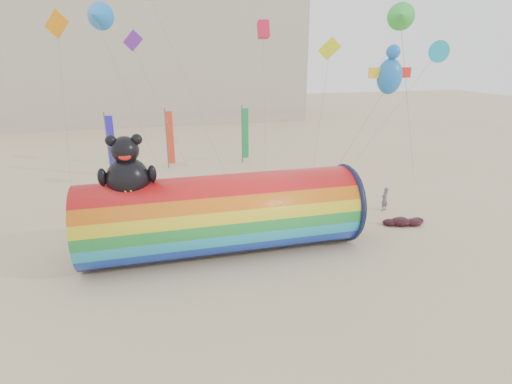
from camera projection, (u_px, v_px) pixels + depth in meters
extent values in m
plane|color=#CCB58C|center=(254.00, 246.00, 20.68)|extent=(160.00, 160.00, 0.00)
cube|color=#B7AD99|center=(91.00, 50.00, 56.56)|extent=(60.00, 15.00, 20.00)
cube|color=#28303D|center=(83.00, 45.00, 49.49)|extent=(59.50, 0.12, 17.00)
cylinder|color=red|center=(223.00, 214.00, 19.58)|extent=(13.41, 3.91, 3.91)
torus|color=#0F1438|center=(345.00, 202.00, 21.17)|extent=(0.27, 4.10, 4.10)
cylinder|color=black|center=(348.00, 202.00, 21.21)|extent=(0.07, 3.87, 3.87)
ellipsoid|color=black|center=(128.00, 179.00, 17.86)|extent=(1.91, 1.71, 2.01)
ellipsoid|color=yellow|center=(128.00, 186.00, 17.34)|extent=(0.98, 0.43, 0.86)
sphere|color=black|center=(125.00, 150.00, 17.42)|extent=(1.23, 1.23, 1.23)
sphere|color=black|center=(111.00, 141.00, 17.15)|extent=(0.49, 0.49, 0.49)
sphere|color=black|center=(137.00, 139.00, 17.41)|extent=(0.49, 0.49, 0.49)
ellipsoid|color=red|center=(125.00, 157.00, 17.02)|extent=(0.54, 0.20, 0.34)
ellipsoid|color=black|center=(102.00, 177.00, 17.43)|extent=(0.40, 0.40, 0.80)
ellipsoid|color=black|center=(152.00, 174.00, 17.94)|extent=(0.40, 0.40, 0.80)
imported|color=slate|center=(385.00, 199.00, 25.12)|extent=(0.67, 0.57, 1.54)
ellipsoid|color=#3C0B14|center=(401.00, 222.00, 23.14)|extent=(1.17, 0.99, 0.41)
ellipsoid|color=#3C0B14|center=(413.00, 222.00, 23.14)|extent=(0.99, 0.84, 0.34)
ellipsoid|color=#3C0B14|center=(390.00, 222.00, 23.15)|extent=(0.91, 0.77, 0.32)
ellipsoid|color=#3C0B14|center=(401.00, 220.00, 23.60)|extent=(0.78, 0.66, 0.27)
ellipsoid|color=#3C0B14|center=(418.00, 220.00, 23.55)|extent=(0.73, 0.62, 0.25)
cylinder|color=#59595E|center=(108.00, 145.00, 31.65)|extent=(0.10, 0.10, 5.20)
cube|color=#221BD0|center=(112.00, 144.00, 31.71)|extent=(0.56, 0.06, 4.50)
cylinder|color=#59595E|center=(167.00, 139.00, 34.00)|extent=(0.10, 0.10, 5.20)
cube|color=red|center=(170.00, 138.00, 34.06)|extent=(0.56, 0.06, 4.50)
cylinder|color=#59595E|center=(242.00, 134.00, 35.90)|extent=(0.10, 0.10, 5.20)
cube|color=#158E44|center=(245.00, 134.00, 35.96)|extent=(0.56, 0.06, 4.50)
ellipsoid|color=blue|center=(390.00, 77.00, 20.39)|extent=(1.34, 1.05, 1.79)
cube|color=#ECFF1A|center=(329.00, 49.00, 27.35)|extent=(0.94, 0.06, 1.32)
cone|color=green|center=(401.00, 15.00, 21.31)|extent=(1.47, 1.47, 1.32)
cube|color=orange|center=(57.00, 24.00, 22.65)|extent=(0.97, 0.06, 1.35)
cube|color=purple|center=(133.00, 41.00, 27.52)|extent=(0.87, 0.06, 1.22)
cube|color=red|center=(263.00, 29.00, 29.06)|extent=(0.74, 0.74, 1.18)
cone|color=blue|center=(96.00, 15.00, 21.27)|extent=(1.48, 1.48, 1.33)
cone|color=#19ACCF|center=(435.00, 52.00, 28.04)|extent=(1.49, 1.49, 1.34)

